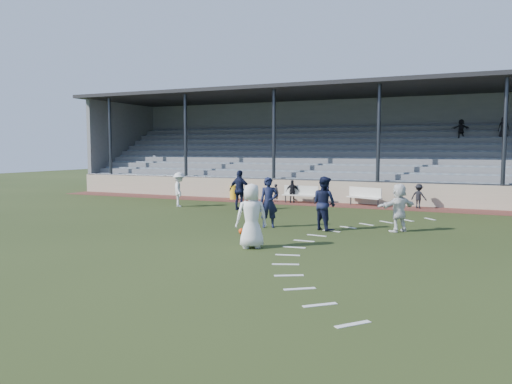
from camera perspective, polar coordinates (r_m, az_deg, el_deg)
ground at (r=17.49m, az=-3.39°, el=-4.90°), size 90.00×90.00×0.00m
cinder_track at (r=27.13m, az=6.98°, el=-1.37°), size 34.00×2.00×0.02m
retaining_wall at (r=28.08m, az=7.63°, el=0.04°), size 34.00×0.18×1.20m
bench_left at (r=27.45m, az=5.13°, el=-0.08°), size 2.01×0.50×0.95m
bench_right at (r=26.68m, az=12.32°, el=-0.32°), size 2.00×1.21×0.95m
trash_bin at (r=29.35m, az=-2.51°, el=-0.04°), size 0.51×0.51×0.81m
football at (r=17.60m, az=-1.68°, el=-4.50°), size 0.20×0.20×0.20m
player_white_lead at (r=15.03m, az=-0.52°, el=-2.75°), size 1.14×1.06×1.96m
player_navy_lead at (r=18.96m, az=1.48°, el=-1.19°), size 0.83×0.74×1.92m
player_navy_mid at (r=18.52m, az=7.81°, el=-1.28°), size 1.21×1.13×1.98m
player_white_wing at (r=26.03m, az=-8.76°, el=0.28°), size 1.17×1.33×1.78m
player_navy_wing at (r=24.33m, az=-1.85°, el=0.21°), size 1.16×0.51×1.95m
player_white_back at (r=18.71m, az=16.02°, el=-1.72°), size 1.45×1.57×1.75m
sub_left_near at (r=28.04m, az=2.31°, el=-0.09°), size 0.43×0.35×1.00m
sub_left_far at (r=27.53m, az=4.19°, el=0.07°), size 0.79×0.54×1.25m
sub_right at (r=26.20m, az=18.10°, el=-0.45°), size 0.89×0.67×1.22m
grandstand at (r=32.52m, az=10.06°, el=3.51°), size 34.60×9.00×6.61m
penalty_arc at (r=16.02m, az=9.85°, el=-5.86°), size 3.89×14.63×0.01m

